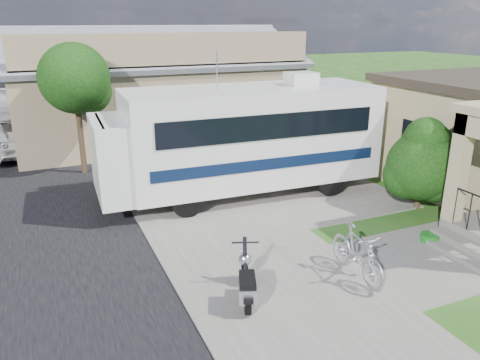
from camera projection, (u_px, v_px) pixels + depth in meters
name	position (u px, v px, depth m)	size (l,w,h in m)	color
ground	(304.00, 264.00, 10.60)	(120.00, 120.00, 0.00)	#1A4412
sidewalk_slab	(154.00, 157.00, 18.88)	(4.00, 80.00, 0.06)	#5C5953
driveway_slab	(272.00, 191.00, 15.07)	(7.00, 6.00, 0.05)	#5C5953
walk_slab	(438.00, 257.00, 10.87)	(4.00, 3.00, 0.05)	#5C5953
warehouse	(152.00, 93.00, 22.07)	(12.50, 8.40, 5.04)	brown
street_tree_a	(78.00, 82.00, 15.99)	(2.44, 2.40, 4.58)	#322416
street_tree_b	(59.00, 58.00, 24.62)	(2.44, 2.40, 4.73)	#322416
street_tree_c	(51.00, 53.00, 32.51)	(2.44, 2.40, 4.42)	#322416
motorhome	(242.00, 136.00, 14.29)	(8.64, 3.06, 4.38)	silver
shrub	(422.00, 162.00, 13.39)	(2.21, 2.11, 2.71)	#322416
scooter	(247.00, 282.00, 8.99)	(0.82, 1.51, 1.03)	black
bicycle	(357.00, 255.00, 9.81)	(0.53, 1.86, 1.12)	#A4A3AB
pickup_truck	(16.00, 131.00, 19.64)	(2.81, 6.10, 1.70)	silver
van	(13.00, 107.00, 25.34)	(2.21, 5.44, 1.58)	silver
garden_hose	(429.00, 239.00, 11.56)	(0.45, 0.45, 0.20)	#146619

